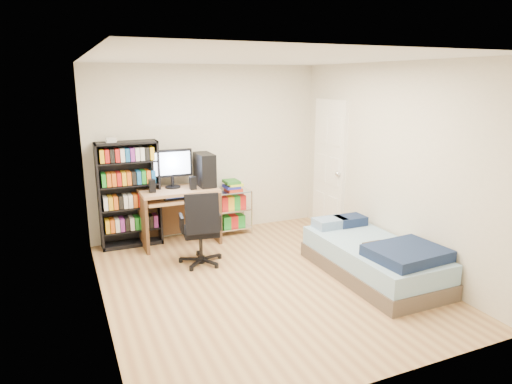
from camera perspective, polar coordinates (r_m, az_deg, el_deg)
name	(u,v)px	position (r m, az deg, el deg)	size (l,w,h in m)	color
room	(263,177)	(5.01, 0.88, 1.93)	(3.58, 4.08, 2.58)	tan
media_shelf	(129,193)	(6.54, -15.57, -0.15)	(0.83, 0.28, 1.54)	black
computer_desk	(185,193)	(6.56, -8.85, -0.07)	(1.06, 0.62, 1.34)	tan
office_chair	(201,241)	(5.82, -6.86, -6.14)	(0.65, 0.65, 0.96)	black
wire_cart	(233,199)	(6.88, -2.94, -0.85)	(0.51, 0.37, 0.82)	silver
bed	(374,258)	(5.64, 14.54, -7.99)	(0.92, 1.84, 0.52)	brown
door	(329,166)	(7.04, 9.13, 3.18)	(0.12, 0.80, 2.00)	white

